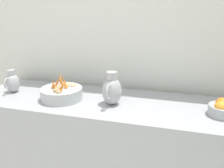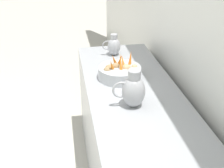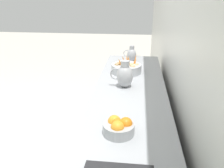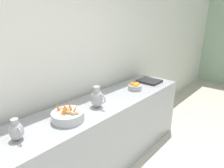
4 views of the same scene
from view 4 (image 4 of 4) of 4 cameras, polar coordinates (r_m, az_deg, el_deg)
tile_wall_left at (r=2.88m, az=-1.34°, el=10.93°), size 0.10×9.47×3.00m
prep_counter at (r=2.60m, az=-1.61°, el=-14.44°), size 0.66×2.70×0.93m
vegetable_colander at (r=1.95m, az=-13.31°, el=-9.34°), size 0.33×0.33×0.21m
orange_bowl at (r=2.75m, az=7.06°, el=-0.73°), size 0.20×0.20×0.11m
metal_pitcher_tall at (r=2.16m, az=-4.60°, el=-4.27°), size 0.21×0.15×0.25m
metal_pitcher_short at (r=1.78m, az=-27.21°, el=-12.59°), size 0.17×0.12×0.20m
counter_sink_basin at (r=3.15m, az=11.38°, el=0.89°), size 0.34×0.30×0.04m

